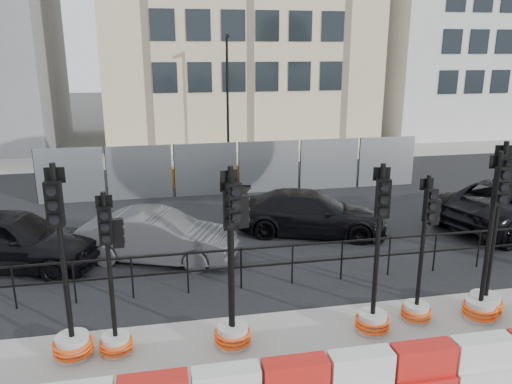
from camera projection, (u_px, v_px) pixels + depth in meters
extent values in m
plane|color=#51514C|center=(307.00, 310.00, 10.51)|extent=(120.00, 120.00, 0.00)
cube|color=black|center=(247.00, 209.00, 17.11)|extent=(40.00, 14.00, 0.03)
cube|color=gray|center=(216.00, 157.00, 25.60)|extent=(40.00, 4.00, 0.02)
cube|color=silver|center=(463.00, 7.00, 32.27)|extent=(12.00, 9.00, 16.00)
cylinder|color=black|center=(14.00, 288.00, 10.37)|extent=(0.04, 0.04, 1.00)
cylinder|color=black|center=(74.00, 283.00, 10.60)|extent=(0.04, 0.04, 1.00)
cylinder|color=black|center=(132.00, 278.00, 10.83)|extent=(0.04, 0.04, 1.00)
cylinder|color=black|center=(188.00, 274.00, 11.05)|extent=(0.04, 0.04, 1.00)
cylinder|color=black|center=(241.00, 269.00, 11.28)|extent=(0.04, 0.04, 1.00)
cylinder|color=black|center=(292.00, 265.00, 11.50)|extent=(0.04, 0.04, 1.00)
cylinder|color=black|center=(342.00, 261.00, 11.73)|extent=(0.04, 0.04, 1.00)
cylinder|color=black|center=(389.00, 257.00, 11.95)|extent=(0.04, 0.04, 1.00)
cylinder|color=black|center=(435.00, 253.00, 12.18)|extent=(0.04, 0.04, 1.00)
cylinder|color=black|center=(479.00, 249.00, 12.40)|extent=(0.04, 0.04, 1.00)
cube|color=black|center=(293.00, 246.00, 11.37)|extent=(18.00, 0.04, 0.04)
cube|color=black|center=(292.00, 263.00, 11.49)|extent=(18.00, 0.04, 0.04)
cube|color=#95989D|center=(70.00, 176.00, 17.60)|extent=(2.30, 0.05, 2.00)
cylinder|color=black|center=(36.00, 178.00, 17.38)|extent=(0.05, 0.05, 2.00)
cube|color=#95989D|center=(140.00, 173.00, 18.05)|extent=(2.30, 0.05, 2.00)
cylinder|color=black|center=(107.00, 174.00, 17.83)|extent=(0.05, 0.05, 2.00)
cube|color=#95989D|center=(206.00, 170.00, 18.50)|extent=(2.30, 0.05, 2.00)
cylinder|color=black|center=(175.00, 171.00, 18.28)|extent=(0.05, 0.05, 2.00)
cube|color=#95989D|center=(269.00, 167.00, 18.95)|extent=(2.30, 0.05, 2.00)
cylinder|color=black|center=(239.00, 168.00, 18.73)|extent=(0.05, 0.05, 2.00)
cube|color=#95989D|center=(329.00, 164.00, 19.40)|extent=(2.30, 0.05, 2.00)
cylinder|color=black|center=(301.00, 166.00, 19.18)|extent=(0.05, 0.05, 2.00)
cube|color=#95989D|center=(386.00, 162.00, 19.85)|extent=(2.30, 0.05, 2.00)
cylinder|color=black|center=(359.00, 163.00, 19.64)|extent=(0.05, 0.05, 2.00)
cube|color=orange|center=(131.00, 179.00, 19.55)|extent=(1.00, 0.40, 0.80)
cube|color=orange|center=(183.00, 177.00, 19.93)|extent=(1.00, 0.40, 0.80)
cube|color=orange|center=(232.00, 175.00, 20.30)|extent=(1.00, 0.40, 0.80)
cube|color=orange|center=(280.00, 172.00, 20.68)|extent=(1.00, 0.40, 0.80)
cube|color=orange|center=(326.00, 170.00, 21.05)|extent=(1.00, 0.40, 0.80)
cylinder|color=black|center=(228.00, 100.00, 23.93)|extent=(0.12, 0.12, 6.00)
cube|color=black|center=(227.00, 36.00, 22.90)|extent=(0.12, 0.50, 0.12)
cube|color=silver|center=(226.00, 384.00, 7.32)|extent=(1.00, 0.35, 0.50)
cube|color=red|center=(295.00, 375.00, 7.52)|extent=(1.00, 0.35, 0.50)
cube|color=silver|center=(361.00, 367.00, 7.71)|extent=(1.00, 0.35, 0.50)
cube|color=red|center=(420.00, 380.00, 8.02)|extent=(1.00, 0.50, 0.30)
cube|color=red|center=(423.00, 359.00, 7.91)|extent=(1.00, 0.35, 0.50)
cube|color=silver|center=(479.00, 373.00, 8.22)|extent=(1.00, 0.50, 0.30)
cube|color=silver|center=(482.00, 351.00, 8.11)|extent=(1.00, 0.35, 0.50)
cylinder|color=silver|center=(73.00, 346.00, 8.83)|extent=(0.58, 0.58, 0.43)
torus|color=#FF4C0D|center=(74.00, 351.00, 8.85)|extent=(0.70, 0.70, 0.05)
torus|color=#FF4C0D|center=(73.00, 346.00, 8.83)|extent=(0.70, 0.70, 0.05)
torus|color=#FF4C0D|center=(73.00, 342.00, 8.81)|extent=(0.70, 0.70, 0.05)
cylinder|color=black|center=(63.00, 257.00, 8.36)|extent=(0.10, 0.10, 3.22)
cube|color=black|center=(54.00, 204.00, 7.97)|extent=(0.27, 0.17, 0.75)
cylinder|color=black|center=(55.00, 220.00, 7.96)|extent=(0.16, 0.07, 0.16)
cylinder|color=black|center=(53.00, 206.00, 7.89)|extent=(0.16, 0.07, 0.16)
cylinder|color=black|center=(51.00, 191.00, 7.83)|extent=(0.16, 0.07, 0.16)
cube|color=black|center=(55.00, 175.00, 8.04)|extent=(0.32, 0.06, 0.26)
cylinder|color=silver|center=(116.00, 344.00, 8.95)|extent=(0.50, 0.50, 0.37)
torus|color=#FF4C0D|center=(116.00, 348.00, 8.97)|extent=(0.60, 0.60, 0.05)
torus|color=#FF4C0D|center=(116.00, 344.00, 8.95)|extent=(0.60, 0.60, 0.05)
torus|color=#FF4C0D|center=(116.00, 341.00, 8.93)|extent=(0.60, 0.60, 0.05)
cylinder|color=black|center=(110.00, 269.00, 8.54)|extent=(0.08, 0.08, 2.76)
cube|color=black|center=(105.00, 226.00, 8.22)|extent=(0.23, 0.14, 0.64)
cylinder|color=black|center=(106.00, 239.00, 8.20)|extent=(0.14, 0.05, 0.14)
cylinder|color=black|center=(105.00, 227.00, 8.15)|extent=(0.14, 0.05, 0.14)
cylinder|color=black|center=(104.00, 216.00, 8.09)|extent=(0.14, 0.05, 0.14)
cube|color=black|center=(104.00, 202.00, 8.27)|extent=(0.28, 0.04, 0.22)
cube|color=black|center=(118.00, 233.00, 8.41)|extent=(0.19, 0.13, 0.51)
cylinder|color=silver|center=(231.00, 336.00, 9.20)|extent=(0.53, 0.53, 0.40)
torus|color=#FF4C0D|center=(231.00, 339.00, 9.22)|extent=(0.64, 0.64, 0.05)
torus|color=#FF4C0D|center=(231.00, 336.00, 9.20)|extent=(0.64, 0.64, 0.05)
torus|color=#FF4C0D|center=(231.00, 332.00, 9.17)|extent=(0.64, 0.64, 0.05)
cylinder|color=black|center=(230.00, 256.00, 8.76)|extent=(0.09, 0.09, 2.97)
cube|color=black|center=(230.00, 210.00, 8.41)|extent=(0.24, 0.15, 0.69)
cylinder|color=black|center=(231.00, 224.00, 8.39)|extent=(0.15, 0.05, 0.15)
cylinder|color=black|center=(231.00, 212.00, 8.33)|extent=(0.15, 0.05, 0.15)
cylinder|color=black|center=(231.00, 199.00, 8.27)|extent=(0.15, 0.05, 0.15)
cube|color=black|center=(229.00, 185.00, 8.47)|extent=(0.30, 0.04, 0.24)
cylinder|color=silver|center=(233.00, 336.00, 9.17)|extent=(0.56, 0.56, 0.41)
torus|color=#FF4C0D|center=(233.00, 340.00, 9.19)|extent=(0.67, 0.67, 0.05)
torus|color=#FF4C0D|center=(233.00, 336.00, 9.17)|extent=(0.67, 0.67, 0.05)
torus|color=#FF4C0D|center=(233.00, 332.00, 9.15)|extent=(0.67, 0.67, 0.05)
cylinder|color=black|center=(232.00, 253.00, 8.72)|extent=(0.09, 0.09, 3.10)
cube|color=black|center=(234.00, 204.00, 8.36)|extent=(0.28, 0.20, 0.72)
cylinder|color=black|center=(236.00, 218.00, 8.35)|extent=(0.16, 0.09, 0.16)
cylinder|color=black|center=(236.00, 205.00, 8.29)|extent=(0.16, 0.09, 0.16)
cylinder|color=black|center=(236.00, 192.00, 8.22)|extent=(0.16, 0.09, 0.16)
cube|color=black|center=(229.00, 177.00, 8.41)|extent=(0.31, 0.11, 0.25)
cube|color=black|center=(242.00, 212.00, 8.61)|extent=(0.23, 0.18, 0.57)
cylinder|color=silver|center=(372.00, 322.00, 9.63)|extent=(0.55, 0.55, 0.41)
torus|color=#FF4C0D|center=(372.00, 326.00, 9.65)|extent=(0.66, 0.66, 0.05)
torus|color=#FF4C0D|center=(372.00, 322.00, 9.63)|extent=(0.66, 0.66, 0.05)
torus|color=#FF4C0D|center=(372.00, 319.00, 9.61)|extent=(0.66, 0.66, 0.05)
cylinder|color=black|center=(378.00, 244.00, 9.19)|extent=(0.09, 0.09, 3.04)
cube|color=black|center=(383.00, 199.00, 8.82)|extent=(0.26, 0.18, 0.71)
cylinder|color=black|center=(383.00, 212.00, 8.80)|extent=(0.16, 0.08, 0.15)
cylinder|color=black|center=(384.00, 200.00, 8.74)|extent=(0.16, 0.08, 0.15)
cylinder|color=black|center=(385.00, 188.00, 8.68)|extent=(0.16, 0.08, 0.15)
cube|color=black|center=(382.00, 174.00, 8.89)|extent=(0.31, 0.08, 0.24)
cylinder|color=silver|center=(416.00, 312.00, 10.04)|extent=(0.50, 0.50, 0.37)
torus|color=#FF4C0D|center=(416.00, 315.00, 10.06)|extent=(0.60, 0.60, 0.05)
torus|color=#FF4C0D|center=(416.00, 312.00, 10.04)|extent=(0.60, 0.60, 0.05)
torus|color=#FF4C0D|center=(416.00, 309.00, 10.02)|extent=(0.60, 0.60, 0.05)
cylinder|color=black|center=(423.00, 244.00, 9.64)|extent=(0.08, 0.08, 2.76)
cube|color=black|center=(430.00, 205.00, 9.31)|extent=(0.23, 0.14, 0.64)
cylinder|color=black|center=(431.00, 217.00, 9.30)|extent=(0.14, 0.05, 0.14)
cylinder|color=black|center=(432.00, 206.00, 9.25)|extent=(0.14, 0.05, 0.14)
cylinder|color=black|center=(433.00, 196.00, 9.19)|extent=(0.14, 0.05, 0.14)
cube|color=black|center=(427.00, 184.00, 9.37)|extent=(0.28, 0.05, 0.22)
cube|color=black|center=(434.00, 212.00, 9.51)|extent=(0.19, 0.13, 0.51)
cylinder|color=silver|center=(480.00, 310.00, 10.09)|extent=(0.57, 0.57, 0.42)
torus|color=#FF4C0D|center=(479.00, 313.00, 10.11)|extent=(0.68, 0.68, 0.05)
torus|color=#FF4C0D|center=(480.00, 310.00, 10.09)|extent=(0.68, 0.68, 0.05)
torus|color=#FF4C0D|center=(480.00, 306.00, 10.07)|extent=(0.68, 0.68, 0.05)
cylinder|color=black|center=(490.00, 232.00, 9.63)|extent=(0.09, 0.09, 3.16)
cube|color=black|center=(501.00, 186.00, 9.25)|extent=(0.25, 0.15, 0.74)
cylinder|color=black|center=(502.00, 199.00, 9.23)|extent=(0.16, 0.05, 0.16)
cylinder|color=black|center=(504.00, 187.00, 9.17)|extent=(0.16, 0.05, 0.16)
cylinder|color=black|center=(506.00, 175.00, 9.11)|extent=(0.16, 0.05, 0.16)
cube|color=black|center=(498.00, 162.00, 9.31)|extent=(0.32, 0.03, 0.25)
cylinder|color=silver|center=(484.00, 305.00, 10.27)|extent=(0.59, 0.59, 0.44)
torus|color=#FF4C0D|center=(484.00, 308.00, 10.30)|extent=(0.71, 0.71, 0.05)
torus|color=#FF4C0D|center=(484.00, 305.00, 10.27)|extent=(0.71, 0.71, 0.05)
torus|color=#FF4C0D|center=(485.00, 301.00, 10.25)|extent=(0.71, 0.71, 0.05)
cylinder|color=black|center=(495.00, 224.00, 9.79)|extent=(0.10, 0.10, 3.30)
cube|color=black|center=(505.00, 177.00, 9.40)|extent=(0.29, 0.21, 0.77)
cylinder|color=black|center=(506.00, 191.00, 9.38)|extent=(0.17, 0.09, 0.16)
cylinder|color=black|center=(507.00, 178.00, 9.31)|extent=(0.17, 0.09, 0.16)
cylinder|color=black|center=(509.00, 165.00, 9.25)|extent=(0.17, 0.09, 0.16)
cube|color=black|center=(504.00, 152.00, 9.47)|extent=(0.33, 0.10, 0.26)
imported|color=black|center=(11.00, 239.00, 12.36)|extent=(4.09, 5.36, 1.51)
imported|color=#48484D|center=(159.00, 237.00, 12.79)|extent=(3.97, 4.89, 1.32)
imported|color=black|center=(311.00, 213.00, 14.73)|extent=(4.57, 5.55, 1.28)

